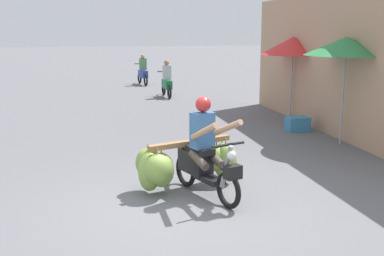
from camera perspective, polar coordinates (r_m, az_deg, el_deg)
ground_plane at (r=7.31m, az=-1.00°, el=-9.32°), size 120.00×120.00×0.00m
motorbike_main_loaded at (r=7.91m, az=-0.23°, el=-3.89°), size 1.83×1.80×1.58m
motorbike_distant_ahead_left at (r=22.61m, az=-5.74°, el=6.46°), size 0.52×1.62×1.40m
motorbike_distant_ahead_right at (r=18.53m, az=-2.96°, el=5.35°), size 0.50×1.62×1.40m
market_umbrella_near_shop at (r=14.20m, az=11.67°, el=9.36°), size 1.82×1.82×2.35m
market_umbrella_further_along at (r=11.43m, az=17.49°, el=9.07°), size 1.84×1.84×2.41m
produce_crate at (r=12.81m, az=12.19°, el=0.46°), size 0.56×0.40×0.36m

